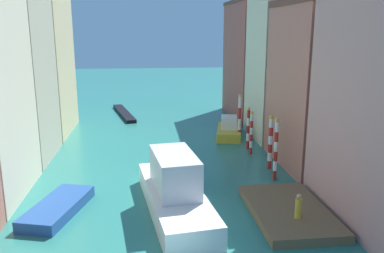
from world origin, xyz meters
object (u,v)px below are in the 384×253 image
mooring_pole_0 (276,149)px  mooring_pole_1 (270,141)px  mooring_pole_2 (251,132)px  motorboat_0 (229,130)px  waterfront_dock (289,211)px  gondola_black (124,113)px  vaporetto_white (175,190)px  mooring_pole_3 (248,128)px  mooring_pole_4 (239,117)px  person_on_dock (298,207)px  motorboat_1 (58,208)px

mooring_pole_0 → mooring_pole_1: bearing=81.6°
mooring_pole_2 → motorboat_0: size_ratio=0.65×
waterfront_dock → gondola_black: bearing=109.9°
mooring_pole_2 → vaporetto_white: bearing=-125.4°
mooring_pole_0 → mooring_pole_2: bearing=91.0°
mooring_pole_3 → mooring_pole_4: mooring_pole_4 is taller
mooring_pole_0 → mooring_pole_1: 2.40m
gondola_black → mooring_pole_1: bearing=-61.2°
mooring_pole_4 → mooring_pole_0: bearing=-89.4°
mooring_pole_4 → gondola_black: size_ratio=0.43×
mooring_pole_1 → mooring_pole_3: bearing=92.8°
mooring_pole_1 → gondola_black: (-12.31, 22.35, -2.02)m
waterfront_dock → person_on_dock: size_ratio=5.17×
person_on_dock → mooring_pole_3: 15.13m
mooring_pole_2 → person_on_dock: bearing=-93.8°
motorboat_1 → waterfront_dock: bearing=-8.0°
mooring_pole_1 → vaporetto_white: size_ratio=0.40×
motorboat_1 → motorboat_0: bearing=49.7°
mooring_pole_2 → vaporetto_white: mooring_pole_2 is taller
gondola_black → motorboat_0: (11.18, -12.34, 0.53)m
mooring_pole_0 → mooring_pole_3: bearing=89.5°
person_on_dock → mooring_pole_2: size_ratio=0.37×
waterfront_dock → mooring_pole_0: mooring_pole_0 is taller
mooring_pole_3 → motorboat_0: mooring_pole_3 is taller
person_on_dock → mooring_pole_2: mooring_pole_2 is taller
mooring_pole_0 → mooring_pole_4: mooring_pole_4 is taller
mooring_pole_2 → motorboat_0: mooring_pole_2 is taller
vaporetto_white → motorboat_0: bearing=67.8°
waterfront_dock → mooring_pole_2: mooring_pole_2 is taller
mooring_pole_2 → motorboat_0: bearing=96.2°
mooring_pole_0 → mooring_pole_3: size_ratio=1.19×
waterfront_dock → vaporetto_white: vaporetto_white is taller
mooring_pole_4 → motorboat_1: 20.49m
mooring_pole_1 → mooring_pole_4: (-0.46, 8.36, 0.15)m
mooring_pole_1 → motorboat_1: (-14.81, -6.11, -1.88)m
mooring_pole_1 → motorboat_1: mooring_pole_1 is taller
gondola_black → mooring_pole_2: bearing=-57.3°
person_on_dock → motorboat_0: bearing=89.4°
mooring_pole_0 → motorboat_1: (-14.46, -3.74, -2.00)m
mooring_pole_2 → gondola_black: (-11.85, 18.46, -1.77)m
mooring_pole_4 → vaporetto_white: 16.72m
mooring_pole_4 → motorboat_0: bearing=112.2°
mooring_pole_2 → mooring_pole_4: bearing=90.0°
vaporetto_white → gondola_black: size_ratio=1.00×
mooring_pole_0 → mooring_pole_2: 6.28m
motorboat_1 → mooring_pole_3: bearing=39.0°
mooring_pole_3 → mooring_pole_4: size_ratio=0.83×
mooring_pole_4 → motorboat_0: mooring_pole_4 is taller
waterfront_dock → motorboat_1: (-13.48, 1.90, 0.08)m
person_on_dock → mooring_pole_0: size_ratio=0.31×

